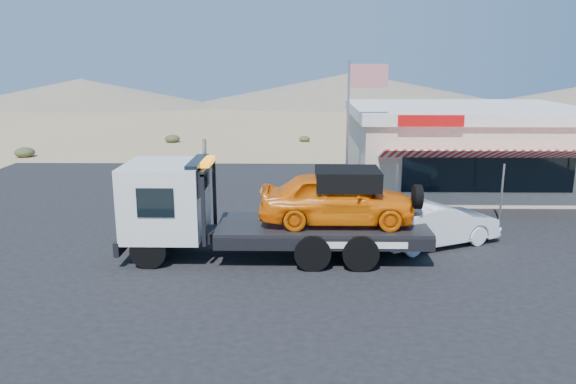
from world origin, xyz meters
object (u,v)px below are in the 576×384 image
white_sedan (434,224)px  jerky_store (461,147)px  tow_truck (267,205)px  flagpole (354,119)px

white_sedan → jerky_store: bearing=-45.4°
tow_truck → jerky_store: (8.71, 9.80, 0.33)m
white_sedan → tow_truck: bearing=77.2°
jerky_store → white_sedan: bearing=-110.5°
white_sedan → flagpole: bearing=4.5°
tow_truck → white_sedan: (5.48, 1.17, -0.91)m
white_sedan → jerky_store: jerky_store is taller
tow_truck → flagpole: bearing=59.5°
jerky_store → flagpole: bearing=-141.2°
white_sedan → flagpole: flagpole is taller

